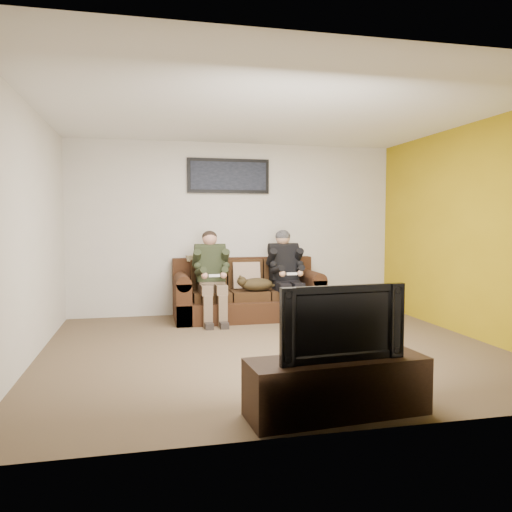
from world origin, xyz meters
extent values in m
plane|color=brown|center=(0.00, 0.00, 0.00)|extent=(5.00, 5.00, 0.00)
plane|color=silver|center=(0.00, 0.00, 2.60)|extent=(5.00, 5.00, 0.00)
plane|color=beige|center=(0.00, 2.25, 1.30)|extent=(5.00, 0.00, 5.00)
plane|color=beige|center=(0.00, -2.25, 1.30)|extent=(5.00, 0.00, 5.00)
plane|color=beige|center=(-2.50, 0.00, 1.30)|extent=(0.00, 4.50, 4.50)
plane|color=beige|center=(2.50, 0.00, 1.30)|extent=(0.00, 4.50, 4.50)
plane|color=#AC8F11|center=(2.49, 0.00, 1.30)|extent=(0.00, 4.50, 4.50)
cube|color=#351D0F|center=(0.08, 1.75, 0.14)|extent=(2.12, 0.91, 0.29)
cube|color=#351D0F|center=(0.08, 2.11, 0.58)|extent=(2.12, 0.19, 0.58)
cube|color=#351D0F|center=(-0.87, 1.75, 0.29)|extent=(0.21, 0.91, 0.58)
cube|color=#351D0F|center=(1.03, 1.75, 0.29)|extent=(0.21, 0.91, 0.58)
cylinder|color=#351D0F|center=(-0.87, 1.75, 0.58)|extent=(0.21, 0.91, 0.21)
cylinder|color=#351D0F|center=(1.03, 1.75, 0.58)|extent=(0.21, 0.91, 0.21)
cube|color=#34200F|center=(-0.47, 1.70, 0.36)|extent=(0.52, 0.58, 0.13)
cube|color=#34200F|center=(-0.47, 1.98, 0.64)|extent=(0.52, 0.13, 0.42)
cube|color=#34200F|center=(0.08, 1.70, 0.36)|extent=(0.52, 0.58, 0.13)
cube|color=#34200F|center=(0.08, 1.98, 0.64)|extent=(0.52, 0.13, 0.42)
cube|color=#34200F|center=(0.62, 1.70, 0.36)|extent=(0.52, 0.58, 0.13)
cube|color=#34200F|center=(0.62, 1.98, 0.64)|extent=(0.52, 0.13, 0.42)
cube|color=#9D8067|center=(0.08, 1.87, 0.62)|extent=(0.40, 0.19, 0.40)
cube|color=tan|center=(-0.56, 2.09, 0.87)|extent=(0.43, 0.21, 0.08)
cube|color=brown|center=(-0.47, 1.67, 0.49)|extent=(0.36, 0.30, 0.14)
cube|color=#242B1A|center=(-0.47, 1.77, 0.79)|extent=(0.40, 0.30, 0.53)
cylinder|color=#242B1A|center=(-0.47, 1.79, 1.00)|extent=(0.44, 0.18, 0.18)
sphere|color=tan|center=(-0.47, 1.81, 1.16)|extent=(0.21, 0.21, 0.21)
cube|color=brown|center=(-0.57, 1.47, 0.48)|extent=(0.15, 0.42, 0.13)
cube|color=brown|center=(-0.37, 1.47, 0.48)|extent=(0.15, 0.42, 0.13)
cube|color=brown|center=(-0.57, 1.27, 0.21)|extent=(0.12, 0.13, 0.42)
cube|color=brown|center=(-0.37, 1.27, 0.21)|extent=(0.12, 0.13, 0.42)
cube|color=black|center=(-0.57, 1.19, 0.04)|extent=(0.11, 0.26, 0.08)
cube|color=black|center=(-0.37, 1.19, 0.04)|extent=(0.11, 0.26, 0.08)
cylinder|color=#242B1A|center=(-0.67, 1.70, 0.89)|extent=(0.11, 0.30, 0.28)
cylinder|color=#242B1A|center=(-0.27, 1.70, 0.89)|extent=(0.11, 0.30, 0.28)
cylinder|color=#242B1A|center=(-0.64, 1.48, 0.73)|extent=(0.14, 0.32, 0.15)
cylinder|color=#242B1A|center=(-0.30, 1.48, 0.73)|extent=(0.14, 0.32, 0.15)
sphere|color=tan|center=(-0.60, 1.36, 0.68)|extent=(0.09, 0.09, 0.09)
sphere|color=tan|center=(-0.34, 1.36, 0.68)|extent=(0.09, 0.09, 0.09)
cube|color=white|center=(-0.47, 1.34, 0.68)|extent=(0.15, 0.04, 0.03)
ellipsoid|color=black|center=(-0.47, 1.83, 1.19)|extent=(0.22, 0.22, 0.17)
cube|color=black|center=(0.62, 1.67, 0.49)|extent=(0.36, 0.30, 0.14)
cube|color=black|center=(0.62, 1.77, 0.79)|extent=(0.40, 0.30, 0.53)
cylinder|color=black|center=(0.62, 1.79, 1.00)|extent=(0.44, 0.18, 0.18)
sphere|color=tan|center=(0.62, 1.81, 1.16)|extent=(0.21, 0.21, 0.21)
cube|color=black|center=(0.52, 1.47, 0.48)|extent=(0.15, 0.42, 0.13)
cube|color=black|center=(0.72, 1.47, 0.48)|extent=(0.15, 0.42, 0.13)
cube|color=black|center=(0.52, 1.27, 0.21)|extent=(0.12, 0.13, 0.42)
cube|color=black|center=(0.72, 1.27, 0.21)|extent=(0.12, 0.13, 0.42)
cube|color=black|center=(0.52, 1.19, 0.04)|extent=(0.11, 0.26, 0.08)
cube|color=black|center=(0.72, 1.19, 0.04)|extent=(0.11, 0.26, 0.08)
cylinder|color=black|center=(0.42, 1.70, 0.89)|extent=(0.11, 0.30, 0.28)
cylinder|color=black|center=(0.82, 1.70, 0.89)|extent=(0.11, 0.30, 0.28)
cylinder|color=black|center=(0.45, 1.48, 0.73)|extent=(0.14, 0.32, 0.15)
cylinder|color=black|center=(0.79, 1.48, 0.73)|extent=(0.14, 0.32, 0.15)
sphere|color=tan|center=(0.49, 1.36, 0.68)|extent=(0.09, 0.09, 0.09)
sphere|color=tan|center=(0.75, 1.36, 0.68)|extent=(0.09, 0.09, 0.09)
cube|color=white|center=(0.62, 1.34, 0.68)|extent=(0.15, 0.04, 0.03)
ellipsoid|color=black|center=(0.62, 1.81, 1.19)|extent=(0.22, 0.22, 0.19)
ellipsoid|color=#413219|center=(0.17, 1.56, 0.52)|extent=(0.47, 0.26, 0.19)
sphere|color=#413219|center=(-0.05, 1.53, 0.57)|extent=(0.14, 0.14, 0.14)
cone|color=#413219|center=(-0.07, 1.49, 0.64)|extent=(0.04, 0.04, 0.04)
cone|color=#413219|center=(-0.07, 1.56, 0.64)|extent=(0.04, 0.04, 0.04)
cylinder|color=#413219|center=(0.41, 1.61, 0.48)|extent=(0.26, 0.13, 0.08)
cube|color=black|center=(-0.12, 2.22, 2.10)|extent=(1.25, 0.04, 0.52)
cube|color=black|center=(-0.12, 2.19, 2.10)|extent=(1.15, 0.01, 0.42)
cube|color=black|center=(-0.02, -1.95, 0.21)|extent=(1.36, 0.53, 0.42)
imported|color=black|center=(-0.02, -1.95, 0.69)|extent=(0.96, 0.20, 0.55)
camera|label=1|loc=(-1.37, -5.30, 1.42)|focal=35.00mm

